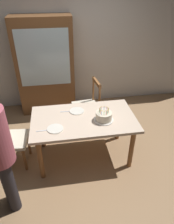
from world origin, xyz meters
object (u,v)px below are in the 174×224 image
object	(u,v)px
dining_table	(84,123)
chair_spindle_back	(87,106)
plate_near_celebrant	(55,129)
china_cabinet	(45,67)
chair_upholstered	(5,136)
birthday_cake	(104,116)
plate_far_side	(77,111)

from	to	relation	value
dining_table	chair_spindle_back	world-z (taller)	chair_spindle_back
plate_near_celebrant	china_cabinet	xyz separation A→B (m)	(-0.12, 1.75, 0.21)
plate_near_celebrant	chair_upholstered	xyz separation A→B (m)	(-0.73, 0.23, -0.21)
birthday_cake	china_cabinet	distance (m)	1.84
birthday_cake	chair_spindle_back	bearing A→B (deg)	96.61
plate_near_celebrant	china_cabinet	size ratio (longest dim) A/B	0.12
china_cabinet	chair_spindle_back	bearing A→B (deg)	-48.48
plate_near_celebrant	china_cabinet	bearing A→B (deg)	93.85
chair_spindle_back	chair_upholstered	xyz separation A→B (m)	(-1.32, -0.73, 0.07)
dining_table	birthday_cake	xyz separation A→B (m)	(0.27, -0.09, 0.16)
chair_spindle_back	plate_near_celebrant	bearing A→B (deg)	-121.71
dining_table	chair_upholstered	xyz separation A→B (m)	(-1.14, 0.03, -0.11)
birthday_cake	chair_upholstered	bearing A→B (deg)	174.91
chair_spindle_back	china_cabinet	size ratio (longest dim) A/B	0.50
plate_near_celebrant	chair_spindle_back	distance (m)	1.16
chair_spindle_back	china_cabinet	world-z (taller)	china_cabinet
chair_spindle_back	birthday_cake	bearing A→B (deg)	-83.39
birthday_cake	china_cabinet	world-z (taller)	china_cabinet
plate_far_side	chair_upholstered	distance (m)	1.10
plate_near_celebrant	plate_far_side	distance (m)	0.52
birthday_cake	chair_upholstered	world-z (taller)	chair_upholstered
china_cabinet	chair_upholstered	bearing A→B (deg)	-111.78
dining_table	plate_near_celebrant	bearing A→B (deg)	-154.70
chair_upholstered	china_cabinet	size ratio (longest dim) A/B	0.50
dining_table	chair_upholstered	world-z (taller)	chair_upholstered
dining_table	birthday_cake	bearing A→B (deg)	-18.97
chair_spindle_back	china_cabinet	bearing A→B (deg)	131.52
dining_table	chair_spindle_back	bearing A→B (deg)	76.99
plate_near_celebrant	chair_upholstered	size ratio (longest dim) A/B	0.23
plate_near_celebrant	china_cabinet	world-z (taller)	china_cabinet
plate_near_celebrant	plate_far_side	xyz separation A→B (m)	(0.34, 0.39, 0.00)
dining_table	china_cabinet	xyz separation A→B (m)	(-0.53, 1.56, 0.31)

